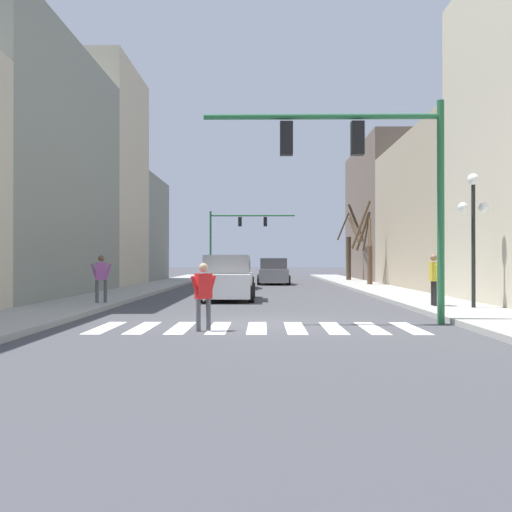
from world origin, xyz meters
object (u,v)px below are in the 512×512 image
car_at_intersection (228,279)px  pedestrian_near_right_corner (434,275)px  car_parked_left_far (273,272)px  pedestrian_waiting_at_curb (101,275)px  traffic_signal_near (370,163)px  street_tree_right_near (367,246)px  street_tree_left_far (351,245)px  pedestrian_on_left_sidewalk (203,291)px  car_parked_right_mid (235,275)px  traffic_signal_far (236,229)px  street_lamp_right_corner (473,212)px

car_at_intersection → pedestrian_near_right_corner: car_at_intersection is taller
car_parked_left_far → pedestrian_waiting_at_curb: bearing=162.0°
traffic_signal_near → pedestrian_near_right_corner: size_ratio=3.67×
street_tree_right_near → street_tree_left_far: size_ratio=0.90×
pedestrian_on_left_sidewalk → street_tree_right_near: (7.62, 22.57, 1.53)m
car_at_intersection → car_parked_right_mid: bearing=-179.2°
car_at_intersection → pedestrian_waiting_at_curb: size_ratio=2.88×
traffic_signal_far → pedestrian_waiting_at_curb: traffic_signal_far is taller
pedestrian_on_left_sidewalk → street_tree_left_far: street_tree_left_far is taller
pedestrian_waiting_at_curb → pedestrian_near_right_corner: 11.07m
car_at_intersection → pedestrian_waiting_at_curb: 5.44m
traffic_signal_near → traffic_signal_far: size_ratio=0.79×
car_at_intersection → car_parked_left_far: size_ratio=1.10×
traffic_signal_far → street_tree_left_far: 13.35m
car_at_intersection → car_parked_right_mid: size_ratio=1.05×
pedestrian_near_right_corner → car_parked_left_far: bearing=14.4°
car_parked_left_far → street_tree_left_far: (5.76, 4.40, 1.92)m
traffic_signal_near → pedestrian_on_left_sidewalk: bearing=-159.5°
pedestrian_near_right_corner → traffic_signal_near: bearing=147.4°
traffic_signal_near → street_tree_left_far: (3.74, 28.89, -1.34)m
street_tree_left_far → street_tree_right_near: bearing=-91.2°
street_lamp_right_corner → car_at_intersection: (-7.89, 5.53, -2.23)m
car_parked_left_far → car_parked_right_mid: 6.05m
traffic_signal_near → car_at_intersection: size_ratio=1.29×
car_parked_left_far → car_parked_right_mid: car_parked_left_far is taller
traffic_signal_near → pedestrian_near_right_corner: bearing=56.2°
traffic_signal_far → car_at_intersection: (1.02, -29.80, -3.58)m
car_at_intersection → street_tree_left_far: street_tree_left_far is taller
pedestrian_waiting_at_curb → pedestrian_on_left_sidewalk: 8.06m
street_lamp_right_corner → street_tree_right_near: size_ratio=0.82×
street_lamp_right_corner → pedestrian_waiting_at_curb: (-12.00, 1.97, -1.96)m
car_parked_right_mid → pedestrian_near_right_corner: bearing=25.5°
pedestrian_waiting_at_curb → pedestrian_on_left_sidewalk: (4.19, -6.88, -0.20)m
car_parked_right_mid → street_tree_left_far: (8.00, 10.02, 1.95)m
traffic_signal_far → street_tree_right_near: bearing=-63.7°
traffic_signal_near → pedestrian_waiting_at_curb: bearing=146.9°
street_lamp_right_corner → car_at_intersection: bearing=145.0°
pedestrian_on_left_sidewalk → pedestrian_near_right_corner: bearing=3.8°
street_tree_right_near → street_tree_left_far: (0.16, 7.84, 0.28)m
street_lamp_right_corner → street_tree_left_far: (-0.03, 25.50, -0.35)m
pedestrian_near_right_corner → pedestrian_on_left_sidewalk: pedestrian_near_right_corner is taller
car_parked_left_far → street_tree_right_near: (5.59, -3.44, 1.64)m
street_lamp_right_corner → street_tree_left_far: 25.50m
pedestrian_near_right_corner → street_tree_right_near: bearing=-1.5°
pedestrian_waiting_at_curb → car_at_intersection: bearing=-156.3°
pedestrian_near_right_corner → street_tree_right_near: size_ratio=0.33×
car_parked_right_mid → pedestrian_waiting_at_curb: 14.08m
car_parked_right_mid → traffic_signal_near: bearing=12.7°
pedestrian_near_right_corner → car_parked_right_mid: bearing=26.7°
traffic_signal_far → street_lamp_right_corner: bearing=-75.9°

